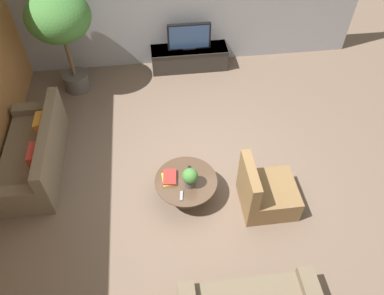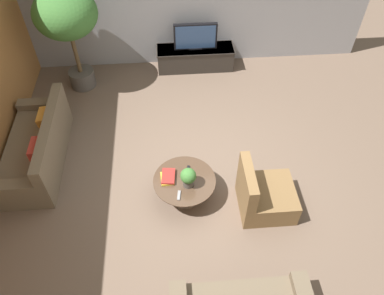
{
  "view_description": "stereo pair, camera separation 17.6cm",
  "coord_description": "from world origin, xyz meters",
  "px_view_note": "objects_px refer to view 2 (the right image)",
  "views": [
    {
      "loc": [
        -0.63,
        -3.76,
        4.84
      ],
      "look_at": [
        -0.15,
        0.1,
        0.55
      ],
      "focal_mm": 35.0,
      "sensor_mm": 36.0,
      "label": 1
    },
    {
      "loc": [
        -0.46,
        -3.78,
        4.84
      ],
      "look_at": [
        -0.15,
        0.1,
        0.55
      ],
      "focal_mm": 35.0,
      "sensor_mm": 36.0,
      "label": 2
    }
  ],
  "objects_px": {
    "couch_by_wall": "(38,149)",
    "armchair_wicker": "(264,196)",
    "media_console": "(195,58)",
    "potted_palm_tall": "(67,19)",
    "potted_plant_tabletop": "(188,177)",
    "television": "(195,37)",
    "coffee_table": "(185,185)"
  },
  "relations": [
    {
      "from": "coffee_table",
      "to": "armchair_wicker",
      "type": "relative_size",
      "value": 1.09
    },
    {
      "from": "coffee_table",
      "to": "media_console",
      "type": "bearing_deg",
      "value": 82.41
    },
    {
      "from": "television",
      "to": "media_console",
      "type": "bearing_deg",
      "value": 90.0
    },
    {
      "from": "coffee_table",
      "to": "couch_by_wall",
      "type": "xyz_separation_m",
      "value": [
        -2.35,
        0.91,
        0.01
      ]
    },
    {
      "from": "television",
      "to": "coffee_table",
      "type": "xyz_separation_m",
      "value": [
        -0.44,
        -3.34,
        -0.48
      ]
    },
    {
      "from": "media_console",
      "to": "potted_palm_tall",
      "type": "bearing_deg",
      "value": -169.68
    },
    {
      "from": "potted_plant_tabletop",
      "to": "couch_by_wall",
      "type": "bearing_deg",
      "value": 157.47
    },
    {
      "from": "armchair_wicker",
      "to": "media_console",
      "type": "bearing_deg",
      "value": 11.04
    },
    {
      "from": "armchair_wicker",
      "to": "potted_palm_tall",
      "type": "relative_size",
      "value": 0.43
    },
    {
      "from": "media_console",
      "to": "couch_by_wall",
      "type": "xyz_separation_m",
      "value": [
        -2.8,
        -2.43,
        0.04
      ]
    },
    {
      "from": "couch_by_wall",
      "to": "potted_palm_tall",
      "type": "bearing_deg",
      "value": 166.99
    },
    {
      "from": "television",
      "to": "potted_plant_tabletop",
      "type": "xyz_separation_m",
      "value": [
        -0.39,
        -3.42,
        -0.18
      ]
    },
    {
      "from": "coffee_table",
      "to": "potted_plant_tabletop",
      "type": "relative_size",
      "value": 2.85
    },
    {
      "from": "potted_palm_tall",
      "to": "potted_plant_tabletop",
      "type": "distance_m",
      "value": 3.69
    },
    {
      "from": "couch_by_wall",
      "to": "armchair_wicker",
      "type": "xyz_separation_m",
      "value": [
        3.5,
        -1.2,
        -0.01
      ]
    },
    {
      "from": "armchair_wicker",
      "to": "potted_plant_tabletop",
      "type": "relative_size",
      "value": 2.6
    },
    {
      "from": "potted_palm_tall",
      "to": "media_console",
      "type": "bearing_deg",
      "value": 10.32
    },
    {
      "from": "media_console",
      "to": "couch_by_wall",
      "type": "distance_m",
      "value": 3.7
    },
    {
      "from": "coffee_table",
      "to": "couch_by_wall",
      "type": "bearing_deg",
      "value": 158.9
    },
    {
      "from": "armchair_wicker",
      "to": "potted_palm_tall",
      "type": "height_order",
      "value": "potted_palm_tall"
    },
    {
      "from": "armchair_wicker",
      "to": "potted_palm_tall",
      "type": "xyz_separation_m",
      "value": [
        -3.04,
        3.2,
        1.2
      ]
    },
    {
      "from": "television",
      "to": "potted_plant_tabletop",
      "type": "bearing_deg",
      "value": -96.55
    },
    {
      "from": "couch_by_wall",
      "to": "armchair_wicker",
      "type": "bearing_deg",
      "value": 71.13
    },
    {
      "from": "couch_by_wall",
      "to": "potted_palm_tall",
      "type": "distance_m",
      "value": 2.37
    },
    {
      "from": "potted_palm_tall",
      "to": "potted_plant_tabletop",
      "type": "xyz_separation_m",
      "value": [
        1.94,
        -3.0,
        -0.9
      ]
    },
    {
      "from": "armchair_wicker",
      "to": "potted_plant_tabletop",
      "type": "height_order",
      "value": "armchair_wicker"
    },
    {
      "from": "television",
      "to": "couch_by_wall",
      "type": "bearing_deg",
      "value": -139.05
    },
    {
      "from": "couch_by_wall",
      "to": "potted_plant_tabletop",
      "type": "xyz_separation_m",
      "value": [
        2.4,
        -1.0,
        0.29
      ]
    },
    {
      "from": "coffee_table",
      "to": "potted_palm_tall",
      "type": "xyz_separation_m",
      "value": [
        -1.89,
        2.91,
        1.2
      ]
    },
    {
      "from": "television",
      "to": "armchair_wicker",
      "type": "distance_m",
      "value": 3.72
    },
    {
      "from": "armchair_wicker",
      "to": "potted_plant_tabletop",
      "type": "distance_m",
      "value": 1.16
    },
    {
      "from": "television",
      "to": "coffee_table",
      "type": "height_order",
      "value": "television"
    }
  ]
}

